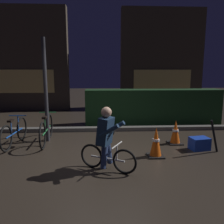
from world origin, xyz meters
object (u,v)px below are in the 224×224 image
Objects in this scene: parked_bike_left_mid at (15,132)px; closed_umbrella at (214,136)px; street_post at (46,91)px; blue_crate at (199,144)px; traffic_cone_far at (175,132)px; traffic_cone_near at (156,143)px; parked_bike_center_left at (47,130)px; cyclist at (107,139)px.

closed_umbrella is at bearing -96.51° from parked_bike_left_mid.
street_post is 4.14m from blue_crate.
parked_bike_left_mid is 2.57× the size of traffic_cone_far.
blue_crate is at bearing 18.73° from traffic_cone_near.
street_post is 3.24× the size of closed_umbrella.
street_post is at bearing 0.35° from parked_bike_center_left.
traffic_cone_near reaches higher than traffic_cone_far.
street_post is 4.09× the size of traffic_cone_near.
traffic_cone_far is at bearing 50.26° from traffic_cone_near.
parked_bike_center_left is 1.38× the size of cyclist.
parked_bike_center_left is 2.02× the size of closed_umbrella.
parked_bike_center_left reaches higher than traffic_cone_far.
traffic_cone_near is 1.26m from blue_crate.
traffic_cone_far is 0.50× the size of cyclist.
street_post reaches higher than cyclist.
cyclist is at bearing -140.38° from traffic_cone_far.
closed_umbrella is (1.41, 0.15, 0.08)m from traffic_cone_near.
cyclist is (2.33, -1.63, 0.29)m from parked_bike_left_mid.
parked_bike_center_left is at bearing -87.43° from street_post.
street_post is 6.25× the size of blue_crate.
traffic_cone_far is 2.43m from cyclist.
closed_umbrella is at bearing 45.23° from cyclist.
blue_crate is 2.57m from cyclist.
parked_bike_center_left reaches higher than blue_crate.
parked_bike_left_mid is at bearing -157.57° from street_post.
traffic_cone_far is at bearing -76.49° from closed_umbrella.
parked_bike_left_mid is 3.58m from traffic_cone_near.
traffic_cone_far is (3.41, -0.41, -1.07)m from street_post.
street_post is 3.60m from traffic_cone_far.
traffic_cone_far is at bearing 67.35° from cyclist.
parked_bike_left_mid is at bearing -38.30° from closed_umbrella.
traffic_cone_near is at bearing -129.74° from traffic_cone_far.
parked_bike_center_left is 3.41m from traffic_cone_far.
street_post is 1.33m from parked_bike_left_mid.
cyclist is at bearing -121.72° from parked_bike_left_mid.
cyclist is at bearing -141.21° from parked_bike_center_left.
cyclist is (1.56, -1.94, -0.75)m from street_post.
traffic_cone_near is 1.08× the size of traffic_cone_far.
cyclist reaches higher than closed_umbrella.
blue_crate is (4.62, -0.58, -0.19)m from parked_bike_left_mid.
parked_bike_center_left is at bearing -75.57° from parked_bike_left_mid.
traffic_cone_near is 0.79× the size of closed_umbrella.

